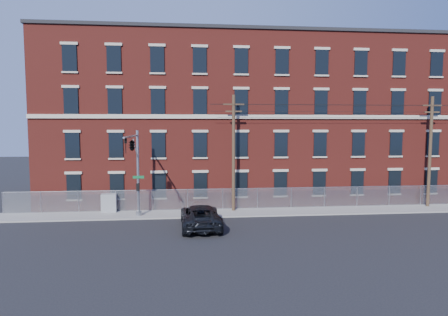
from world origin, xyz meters
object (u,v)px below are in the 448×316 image
utility_pole_near (234,151)px  utility_cabinet (109,203)px  traffic_signal_mast (134,154)px  pickup_truck (200,216)px

utility_pole_near → utility_cabinet: bearing=177.9°
traffic_signal_mast → utility_pole_near: (8.00, 3.42, -0.05)m
utility_pole_near → utility_cabinet: (-10.69, 0.40, -4.44)m
traffic_signal_mast → pickup_truck: (4.96, -1.41, -4.54)m
utility_pole_near → pickup_truck: (-3.04, -4.83, -4.49)m
traffic_signal_mast → utility_cabinet: size_ratio=4.49×
utility_pole_near → pickup_truck: bearing=-122.2°
utility_cabinet → pickup_truck: bearing=-37.3°
pickup_truck → utility_pole_near: bearing=-124.3°
traffic_signal_mast → utility_cabinet: traffic_signal_mast is taller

